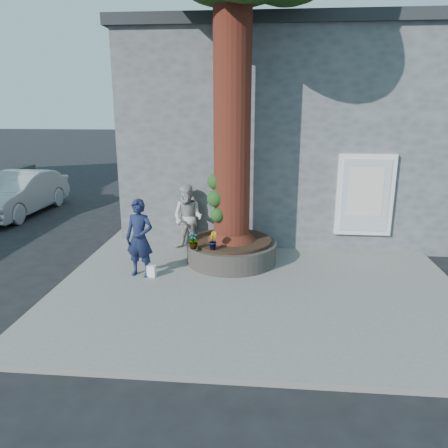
# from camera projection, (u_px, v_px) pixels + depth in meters

# --- Properties ---
(ground) EXTENTS (120.00, 120.00, 0.00)m
(ground) POSITION_uv_depth(u_px,v_px,m) (188.00, 297.00, 9.53)
(ground) COLOR black
(ground) RESTS_ON ground
(pavement) EXTENTS (9.00, 8.00, 0.12)m
(pavement) POSITION_uv_depth(u_px,v_px,m) (258.00, 279.00, 10.34)
(pavement) COLOR slate
(pavement) RESTS_ON ground
(yellow_line) EXTENTS (0.10, 30.00, 0.01)m
(yellow_line) POSITION_uv_depth(u_px,v_px,m) (73.00, 275.00, 10.76)
(yellow_line) COLOR yellow
(yellow_line) RESTS_ON ground
(stone_shop) EXTENTS (10.30, 8.30, 6.30)m
(stone_shop) POSITION_uv_depth(u_px,v_px,m) (291.00, 130.00, 15.37)
(stone_shop) COLOR #535659
(stone_shop) RESTS_ON ground
(planter) EXTENTS (2.30, 2.30, 0.60)m
(planter) POSITION_uv_depth(u_px,v_px,m) (231.00, 250.00, 11.27)
(planter) COLOR black
(planter) RESTS_ON pavement
(man) EXTENTS (0.74, 0.55, 1.85)m
(man) POSITION_uv_depth(u_px,v_px,m) (140.00, 238.00, 10.17)
(man) COLOR #151C3B
(man) RESTS_ON pavement
(woman) EXTENTS (1.08, 0.96, 1.83)m
(woman) POSITION_uv_depth(u_px,v_px,m) (188.00, 218.00, 11.99)
(woman) COLOR #BBB7B3
(woman) RESTS_ON pavement
(shopping_bag) EXTENTS (0.22, 0.15, 0.28)m
(shopping_bag) POSITION_uv_depth(u_px,v_px,m) (152.00, 271.00, 10.29)
(shopping_bag) COLOR white
(shopping_bag) RESTS_ON pavement
(car_silver) EXTENTS (1.80, 4.88, 1.60)m
(car_silver) POSITION_uv_depth(u_px,v_px,m) (19.00, 194.00, 16.38)
(car_silver) COLOR #A9ACB1
(car_silver) RESTS_ON ground
(plant_a) EXTENTS (0.25, 0.21, 0.41)m
(plant_a) POSITION_uv_depth(u_px,v_px,m) (193.00, 241.00, 10.39)
(plant_a) COLOR gray
(plant_a) RESTS_ON planter
(plant_b) EXTENTS (0.29, 0.29, 0.43)m
(plant_b) POSITION_uv_depth(u_px,v_px,m) (212.00, 241.00, 10.35)
(plant_b) COLOR gray
(plant_b) RESTS_ON planter
(plant_c) EXTENTS (0.23, 0.23, 0.37)m
(plant_c) POSITION_uv_depth(u_px,v_px,m) (193.00, 241.00, 10.40)
(plant_c) COLOR gray
(plant_c) RESTS_ON planter
(plant_d) EXTENTS (0.29, 0.32, 0.30)m
(plant_d) POSITION_uv_depth(u_px,v_px,m) (193.00, 243.00, 10.41)
(plant_d) COLOR gray
(plant_d) RESTS_ON planter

